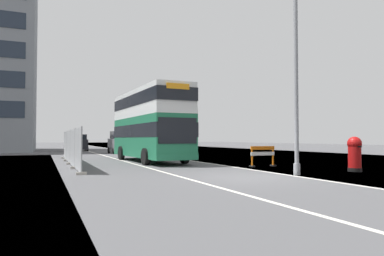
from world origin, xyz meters
name	(u,v)px	position (x,y,z in m)	size (l,w,h in m)	color
ground	(257,178)	(0.55, 0.08, -0.05)	(140.00, 280.00, 0.10)	#4C4C4F
double_decker_bus	(149,124)	(-0.87, 11.19, 2.57)	(3.11, 10.23, 4.83)	#1E6B47
lamppost_foreground	(296,78)	(2.44, -0.12, 4.17)	(0.29, 0.70, 8.82)	gray
red_pillar_postbox	(355,152)	(6.08, 0.17, 0.91)	(0.66, 0.66, 1.66)	black
roadworks_barrier	(263,154)	(3.75, 4.41, 0.71)	(1.54, 0.44, 1.14)	orange
construction_site_fence	(70,148)	(-6.07, 10.38, 1.01)	(0.44, 13.80, 2.11)	#A8AAAD
car_oncoming_near	(120,143)	(-0.06, 25.49, 1.10)	(2.05, 4.27, 2.34)	slate
car_receding_mid	(79,143)	(-3.28, 35.22, 1.00)	(1.91, 3.91, 2.10)	black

